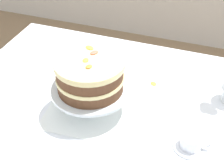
{
  "coord_description": "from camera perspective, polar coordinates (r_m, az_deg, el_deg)",
  "views": [
    {
      "loc": [
        0.27,
        -0.91,
        1.6
      ],
      "look_at": [
        -0.05,
        -0.01,
        0.86
      ],
      "focal_mm": 53.76,
      "sensor_mm": 36.0,
      "label": 1
    }
  ],
  "objects": [
    {
      "name": "cake_stand",
      "position": [
        1.23,
        -3.63,
        -1.3
      ],
      "size": [
        0.29,
        0.29,
        0.1
      ],
      "color": "silver",
      "rests_on": "linen_napkin"
    },
    {
      "name": "loose_petal_2",
      "position": [
        1.41,
        7.08,
        0.07
      ],
      "size": [
        0.04,
        0.03,
        0.01
      ],
      "primitive_type": "ellipsoid",
      "rotation": [
        0.0,
        0.0,
        5.67
      ],
      "color": "yellow",
      "rests_on": "dining_table"
    },
    {
      "name": "loose_petal_0",
      "position": [
        1.34,
        -17.62,
        -3.96
      ],
      "size": [
        0.04,
        0.04,
        0.0
      ],
      "primitive_type": "ellipsoid",
      "rotation": [
        0.0,
        0.0,
        2.45
      ],
      "color": "pink",
      "rests_on": "dining_table"
    },
    {
      "name": "dining_table",
      "position": [
        1.32,
        1.86,
        -7.94
      ],
      "size": [
        1.4,
        1.0,
        0.74
      ],
      "color": "white",
      "rests_on": "ground"
    },
    {
      "name": "layer_cake",
      "position": [
        1.18,
        -3.78,
        1.61
      ],
      "size": [
        0.25,
        0.25,
        0.13
      ],
      "color": "brown",
      "rests_on": "cake_stand"
    },
    {
      "name": "teacup",
      "position": [
        1.16,
        13.35,
        -9.62
      ],
      "size": [
        0.12,
        0.12,
        0.05
      ],
      "color": "white",
      "rests_on": "dining_table"
    },
    {
      "name": "linen_napkin",
      "position": [
        1.28,
        -3.49,
        -4.13
      ],
      "size": [
        0.34,
        0.34,
        0.0
      ],
      "primitive_type": "cube",
      "rotation": [
        0.0,
        0.0,
        0.07
      ],
      "color": "white",
      "rests_on": "dining_table"
    }
  ]
}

